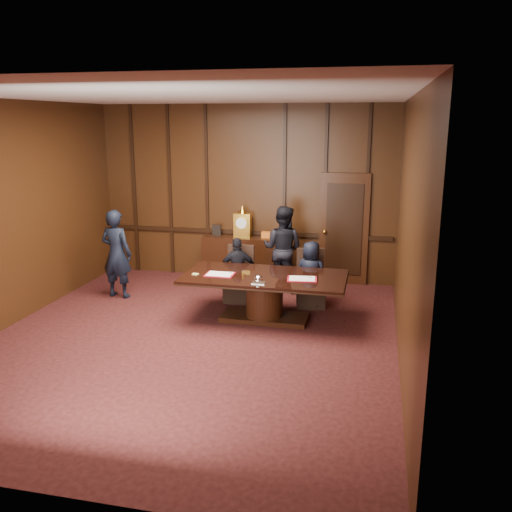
{
  "coord_description": "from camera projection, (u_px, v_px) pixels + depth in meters",
  "views": [
    {
      "loc": [
        2.59,
        -7.08,
        3.18
      ],
      "look_at": [
        0.74,
        1.18,
        1.05
      ],
      "focal_mm": 38.0,
      "sensor_mm": 36.0,
      "label": 1
    }
  ],
  "objects": [
    {
      "name": "inkstand",
      "position": [
        259.0,
        280.0,
        8.25
      ],
      "size": [
        0.2,
        0.14,
        0.12
      ],
      "color": "white",
      "rests_on": "conference_table"
    },
    {
      "name": "witness_right",
      "position": [
        283.0,
        249.0,
        10.24
      ],
      "size": [
        0.89,
        0.75,
        1.64
      ],
      "primitive_type": "imported",
      "rotation": [
        0.0,
        0.0,
        2.96
      ],
      "color": "black",
      "rests_on": "ground"
    },
    {
      "name": "sideboard",
      "position": [
        243.0,
        257.0,
        10.99
      ],
      "size": [
        1.6,
        0.45,
        1.54
      ],
      "color": "black",
      "rests_on": "ground"
    },
    {
      "name": "room",
      "position": [
        194.0,
        225.0,
        7.72
      ],
      "size": [
        7.0,
        7.04,
        3.5
      ],
      "color": "black",
      "rests_on": "ground"
    },
    {
      "name": "chair_right",
      "position": [
        311.0,
        290.0,
        9.5
      ],
      "size": [
        0.57,
        0.57,
        0.99
      ],
      "rotation": [
        0.0,
        0.0,
        0.2
      ],
      "color": "black",
      "rests_on": "ground"
    },
    {
      "name": "signatory_right",
      "position": [
        311.0,
        275.0,
        9.35
      ],
      "size": [
        0.65,
        0.51,
        1.18
      ],
      "primitive_type": "imported",
      "rotation": [
        0.0,
        0.0,
        2.89
      ],
      "color": "black",
      "rests_on": "ground"
    },
    {
      "name": "conference_table",
      "position": [
        264.0,
        290.0,
        8.75
      ],
      "size": [
        2.62,
        1.32,
        0.76
      ],
      "color": "black",
      "rests_on": "ground"
    },
    {
      "name": "witness_left",
      "position": [
        117.0,
        254.0,
        9.86
      ],
      "size": [
        0.64,
        0.46,
        1.63
      ],
      "primitive_type": "imported",
      "rotation": [
        0.0,
        0.0,
        3.01
      ],
      "color": "black",
      "rests_on": "ground"
    },
    {
      "name": "notepad",
      "position": [
        195.0,
        274.0,
        8.73
      ],
      "size": [
        0.11,
        0.09,
        0.01
      ],
      "primitive_type": "cube",
      "rotation": [
        0.0,
        0.0,
        -0.17
      ],
      "color": "#D5CC68",
      "rests_on": "conference_table"
    },
    {
      "name": "folder_right",
      "position": [
        302.0,
        279.0,
        8.47
      ],
      "size": [
        0.5,
        0.38,
        0.02
      ],
      "rotation": [
        0.0,
        0.0,
        0.12
      ],
      "color": "maroon",
      "rests_on": "conference_table"
    },
    {
      "name": "signatory_left",
      "position": [
        238.0,
        270.0,
        9.63
      ],
      "size": [
        0.74,
        0.5,
        1.17
      ],
      "primitive_type": "imported",
      "rotation": [
        0.0,
        0.0,
        3.48
      ],
      "color": "black",
      "rests_on": "ground"
    },
    {
      "name": "folder_left",
      "position": [
        220.0,
        274.0,
        8.72
      ],
      "size": [
        0.46,
        0.33,
        0.02
      ],
      "rotation": [
        0.0,
        0.0,
        0.0
      ],
      "color": "maroon",
      "rests_on": "conference_table"
    },
    {
      "name": "chair_left",
      "position": [
        239.0,
        285.0,
        9.77
      ],
      "size": [
        0.49,
        0.49,
        0.99
      ],
      "rotation": [
        0.0,
        0.0,
        0.03
      ],
      "color": "black",
      "rests_on": "ground"
    }
  ]
}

